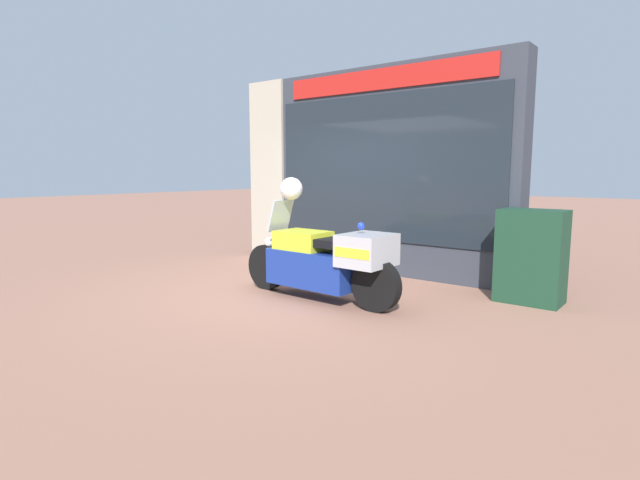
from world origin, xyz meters
The scene contains 6 objects.
ground_plane centered at (0.00, 0.00, 0.00)m, with size 60.00×60.00×0.00m, color #9E6B56.
shop_building centered at (-0.36, 2.00, 1.65)m, with size 5.06×0.55×3.29m.
window_display centered at (0.33, 2.03, 0.47)m, with size 3.79×0.30×1.96m.
paramedic_motorcycle centered at (0.71, -0.09, 0.53)m, with size 2.46×0.65×1.27m.
utility_cabinet centered at (2.79, 1.47, 0.59)m, with size 0.78×0.51×1.18m, color #193D28.
white_helmet centered at (0.14, -0.07, 1.42)m, with size 0.30×0.30×0.30m, color white.
Camera 1 is at (4.54, -5.03, 1.65)m, focal length 28.00 mm.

